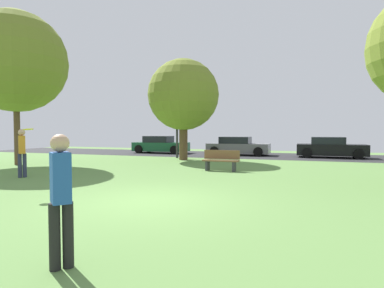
# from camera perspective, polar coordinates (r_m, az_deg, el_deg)

# --- Properties ---
(ground_plane) EXTENTS (44.00, 44.00, 0.00)m
(ground_plane) POSITION_cam_1_polar(r_m,az_deg,el_deg) (8.29, -7.47, -9.94)
(ground_plane) COLOR #5B8442
(road_strip) EXTENTS (44.00, 6.40, 0.01)m
(road_strip) POSITION_cam_1_polar(r_m,az_deg,el_deg) (23.57, 10.43, -1.96)
(road_strip) COLOR #28282B
(road_strip) RESTS_ON ground_plane
(maple_tree_near) EXTENTS (5.14, 5.14, 7.86)m
(maple_tree_near) POSITION_cam_1_polar(r_m,az_deg,el_deg) (19.36, -28.51, 12.54)
(maple_tree_near) COLOR brown
(maple_tree_near) RESTS_ON ground_plane
(birch_tree_lone) EXTENTS (4.25, 4.25, 6.04)m
(birch_tree_lone) POSITION_cam_1_polar(r_m,az_deg,el_deg) (19.70, -1.53, 8.56)
(birch_tree_lone) COLOR brown
(birch_tree_lone) RESTS_ON ground_plane
(person_thrower) EXTENTS (0.39, 0.37, 1.72)m
(person_thrower) POSITION_cam_1_polar(r_m,az_deg,el_deg) (4.49, -21.99, -8.19)
(person_thrower) COLOR black
(person_thrower) RESTS_ON ground_plane
(person_catcher) EXTENTS (0.39, 0.37, 1.82)m
(person_catcher) POSITION_cam_1_polar(r_m,az_deg,el_deg) (13.78, -27.63, -0.99)
(person_catcher) COLOR #2D334C
(person_catcher) RESTS_ON ground_plane
(frisbee_disc) EXTENTS (0.29, 0.29, 0.05)m
(frisbee_disc) POSITION_cam_1_polar(r_m,az_deg,el_deg) (10.14, -26.76, 2.31)
(frisbee_disc) COLOR yellow
(parked_car_green) EXTENTS (4.28, 1.98, 1.33)m
(parked_car_green) POSITION_cam_1_polar(r_m,az_deg,el_deg) (25.83, -5.55, -0.20)
(parked_car_green) COLOR #195633
(parked_car_green) RESTS_ON ground_plane
(parked_car_grey) EXTENTS (4.42, 2.08, 1.32)m
(parked_car_grey) POSITION_cam_1_polar(r_m,az_deg,el_deg) (23.83, 8.01, -0.43)
(parked_car_grey) COLOR slate
(parked_car_grey) RESTS_ON ground_plane
(parked_car_black) EXTENTS (4.27, 1.98, 1.34)m
(parked_car_black) POSITION_cam_1_polar(r_m,az_deg,el_deg) (23.19, 23.09, -0.64)
(parked_car_black) COLOR black
(parked_car_black) RESTS_ON ground_plane
(park_bench) EXTENTS (1.60, 0.45, 0.90)m
(park_bench) POSITION_cam_1_polar(r_m,az_deg,el_deg) (14.35, 5.11, -2.84)
(park_bench) COLOR brown
(park_bench) RESTS_ON ground_plane
(street_lamp_post) EXTENTS (0.14, 0.14, 4.50)m
(street_lamp_post) POSITION_cam_1_polar(r_m,az_deg,el_deg) (20.96, -2.64, 3.69)
(street_lamp_post) COLOR #2D2D33
(street_lamp_post) RESTS_ON ground_plane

